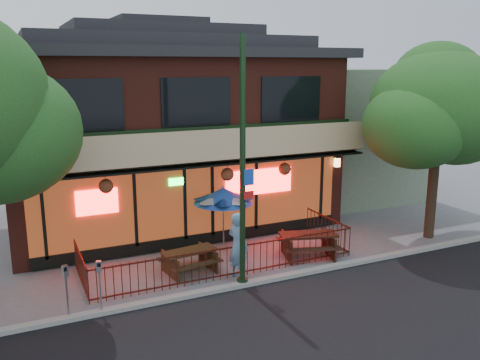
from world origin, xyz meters
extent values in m
plane|color=gray|center=(0.00, 0.00, 0.00)|extent=(80.00, 80.00, 0.00)
cube|color=#999993|center=(0.00, -0.50, 0.06)|extent=(80.00, 0.25, 0.12)
cube|color=maroon|center=(0.00, 7.20, 3.25)|extent=(12.00, 8.00, 6.50)
cube|color=#59230F|center=(0.00, 3.18, 1.65)|extent=(11.00, 0.06, 2.60)
cube|color=#FF0C0C|center=(2.30, 3.10, 2.10)|extent=(2.60, 0.04, 0.90)
cube|color=#FF0C0C|center=(-3.40, 3.10, 2.00)|extent=(1.30, 0.04, 0.80)
cube|color=#D2B384|center=(0.00, 2.70, 3.55)|extent=(12.20, 1.33, 1.26)
cube|color=black|center=(-3.60, 3.18, 5.00)|extent=(2.40, 0.06, 1.60)
cube|color=black|center=(0.00, 3.18, 5.00)|extent=(2.40, 0.06, 1.60)
cube|color=black|center=(3.60, 3.18, 5.00)|extent=(2.40, 0.06, 1.60)
cube|color=black|center=(0.00, 3.15, 0.25)|extent=(11.00, 0.12, 0.40)
cube|color=#FFC672|center=(5.60, 3.02, 2.55)|extent=(0.18, 0.18, 0.32)
cube|color=gray|center=(9.00, 7.70, 3.00)|extent=(6.00, 7.00, 6.00)
cube|color=#3E140D|center=(0.00, 0.20, 0.95)|extent=(8.40, 0.04, 0.04)
cube|color=#3E140D|center=(0.00, 0.20, 0.12)|extent=(8.40, 0.04, 0.04)
cube|color=#3E140D|center=(-4.20, 1.50, 0.95)|extent=(0.04, 2.60, 0.04)
cube|color=#3E140D|center=(4.20, 1.50, 0.95)|extent=(0.04, 2.60, 0.04)
cylinder|color=#3E140D|center=(0.00, 0.20, 0.50)|extent=(0.02, 0.02, 1.00)
cylinder|color=black|center=(0.00, -0.40, 3.50)|extent=(0.16, 0.16, 7.00)
cylinder|color=black|center=(0.00, -0.40, 0.10)|extent=(0.32, 0.32, 0.20)
cube|color=#194CB2|center=(0.12, -0.55, 3.20)|extent=(0.30, 0.02, 0.45)
cube|color=red|center=(0.12, -0.55, 2.70)|extent=(0.30, 0.02, 0.22)
cylinder|color=#36291B|center=(8.00, 0.50, 2.24)|extent=(0.36, 0.36, 4.48)
ellipsoid|color=#1B4C19|center=(8.00, 0.50, 4.76)|extent=(4.80, 4.80, 3.94)
ellipsoid|color=#1B4C19|center=(8.20, 0.90, 5.74)|extent=(3.12, 3.12, 2.56)
cube|color=#3C2A15|center=(-1.71, 1.03, 0.34)|extent=(0.21, 1.19, 0.68)
cube|color=#3C2A15|center=(-0.43, 1.20, 0.34)|extent=(0.21, 1.19, 0.68)
cube|color=#3C2A15|center=(-1.07, 1.11, 0.68)|extent=(1.73, 0.90, 0.06)
cube|color=#3C2A15|center=(-1.00, 0.61, 0.40)|extent=(1.68, 0.47, 0.05)
cube|color=#3C2A15|center=(-1.14, 1.62, 0.40)|extent=(1.68, 0.47, 0.05)
cube|color=#361D13|center=(2.21, 0.90, 0.38)|extent=(0.43, 1.31, 0.77)
cube|color=#361D13|center=(3.60, 0.50, 0.38)|extent=(0.43, 1.31, 0.77)
cube|color=#361D13|center=(2.90, 0.70, 0.77)|extent=(2.00, 1.26, 0.06)
cube|color=#361D13|center=(2.75, 0.15, 0.46)|extent=(1.87, 0.79, 0.05)
cube|color=#361D13|center=(3.06, 1.25, 0.46)|extent=(1.87, 0.79, 0.05)
cylinder|color=gray|center=(0.60, 2.39, 1.04)|extent=(0.05, 0.05, 2.09)
cone|color=#1C439B|center=(0.60, 2.39, 1.95)|extent=(1.99, 2.00, 0.52)
sphere|color=gray|center=(0.60, 2.39, 2.23)|extent=(0.09, 0.09, 0.09)
imported|color=#5E95BD|center=(0.09, 0.10, 1.02)|extent=(0.71, 0.86, 2.03)
cylinder|color=#A0A1A8|center=(-4.00, -0.48, 0.58)|extent=(0.05, 0.05, 1.16)
cube|color=#A0A1A8|center=(-4.00, -0.48, 1.29)|extent=(0.15, 0.14, 0.30)
cube|color=black|center=(-4.00, -0.53, 1.35)|extent=(0.08, 0.03, 0.11)
cylinder|color=gray|center=(-4.79, -0.40, 0.58)|extent=(0.05, 0.05, 1.16)
cube|color=gray|center=(-4.79, -0.40, 1.28)|extent=(0.16, 0.15, 0.29)
cube|color=black|center=(-4.79, -0.45, 1.34)|extent=(0.08, 0.04, 0.11)
camera|label=1|loc=(-5.78, -12.71, 6.19)|focal=38.00mm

